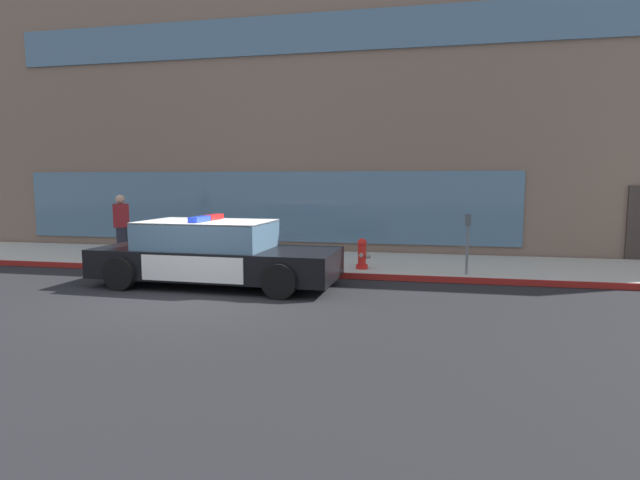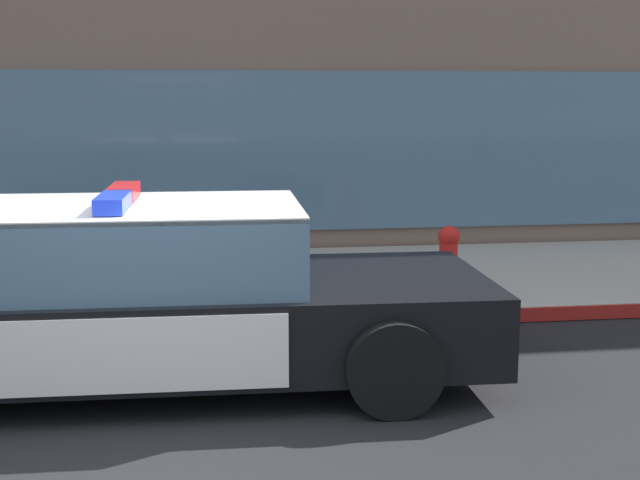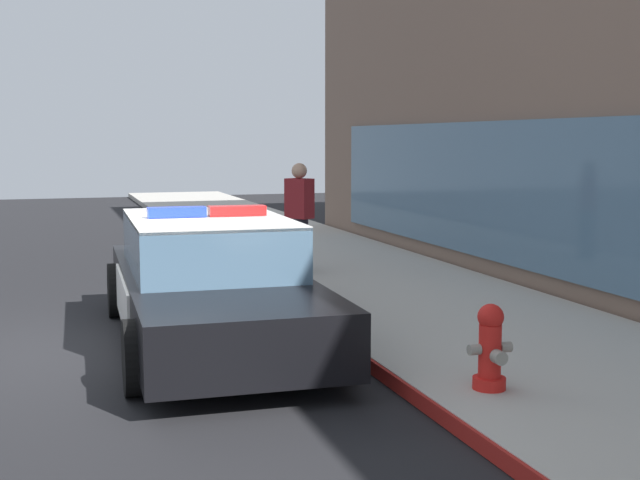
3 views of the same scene
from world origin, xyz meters
name	(u,v)px [view 1 (image 1 of 3)]	position (x,y,z in m)	size (l,w,h in m)	color
ground	(195,296)	(0.00, 0.00, 0.00)	(48.00, 48.00, 0.00)	black
sidewalk	(261,261)	(0.00, 4.08, 0.07)	(48.00, 3.48, 0.15)	#B2ADA3
curb_red_paint	(238,272)	(0.00, 2.32, 0.08)	(28.80, 0.04, 0.14)	maroon
storefront_building	(374,121)	(2.33, 10.76, 4.47)	(25.75, 9.88, 8.94)	#7A6051
police_cruiser	(214,254)	(-0.07, 1.10, 0.68)	(5.23, 2.20, 1.49)	black
fire_hydrant	(362,254)	(2.89, 2.91, 0.50)	(0.34, 0.39, 0.73)	red
pedestrian_on_sidewalk	(121,227)	(-3.58, 3.16, 1.01)	(0.48, 0.44, 1.71)	#23232D
parking_meter	(468,233)	(5.26, 2.65, 1.08)	(0.12, 0.18, 1.34)	slate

